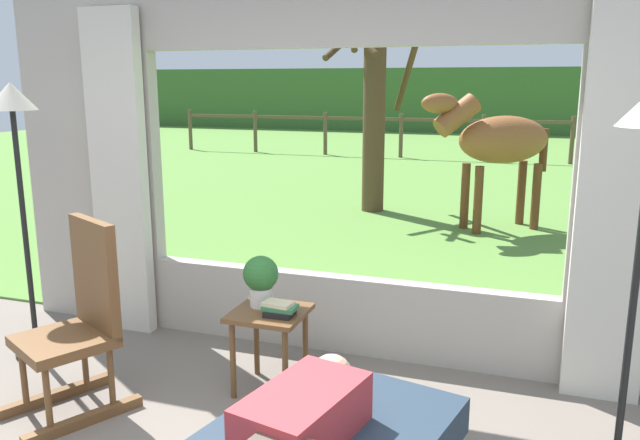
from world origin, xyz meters
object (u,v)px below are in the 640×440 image
Objects in this scene: potted_plant at (261,278)px; horse at (498,141)px; floor_lamp_left at (15,138)px; pasture_tree at (373,114)px; side_table at (270,325)px; book_stack at (280,309)px; rocking_chair at (80,319)px.

potted_plant is 4.99m from horse.
pasture_tree reaches higher than floor_lamp_left.
side_table is 5.07m from horse.
pasture_tree is at bearing 98.02° from side_table.
book_stack is (0.17, -0.11, -0.14)m from potted_plant.
potted_plant reaches higher than book_stack.
pasture_tree reaches higher than book_stack.
floor_lamp_left is 5.73m from pasture_tree.
potted_plant is 0.18× the size of horse.
floor_lamp_left reaches higher than potted_plant.
horse is (0.92, 4.96, 0.59)m from book_stack.
book_stack is (0.09, -0.05, 0.13)m from side_table.
rocking_chair is at bearing -154.56° from book_stack.
potted_plant is 5.61m from pasture_tree.
book_stack is 0.12× the size of horse.
side_table is 0.18× the size of pasture_tree.
rocking_chair is 1.07m from potted_plant.
rocking_chair is 1.36m from floor_lamp_left.
potted_plant is at bearing 131.33° from horse.
floor_lamp_left reaches higher than rocking_chair.
rocking_chair is at bearing 124.26° from horse.
book_stack is at bearing -81.16° from pasture_tree.
rocking_chair is 0.59× the size of floor_lamp_left.
rocking_chair is 6.19m from pasture_tree.
book_stack reaches higher than side_table.
floor_lamp_left is at bearing 176.80° from rocking_chair.
rocking_chair is at bearing -30.58° from floor_lamp_left.
potted_plant is 0.25m from book_stack.
horse reaches higher than side_table.
potted_plant reaches higher than side_table.
rocking_chair is at bearing -149.99° from side_table.
book_stack is at bearing 133.49° from horse.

